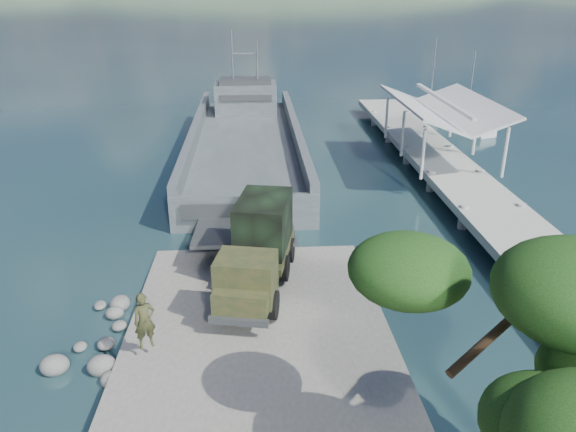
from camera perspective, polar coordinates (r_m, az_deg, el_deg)
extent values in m
plane|color=#1B3841|center=(21.84, -2.96, -12.82)|extent=(1400.00, 1400.00, 0.00)
cube|color=slate|center=(20.88, -2.93, -13.86)|extent=(10.00, 18.00, 0.50)
cube|color=#A7A89E|center=(39.81, 15.71, 4.86)|extent=(4.00, 44.00, 0.50)
cube|color=#3F474B|center=(43.51, -4.26, 6.35)|extent=(8.19, 27.17, 2.26)
cube|color=#3F474B|center=(43.27, -9.42, 8.32)|extent=(0.59, 27.15, 1.18)
cube|color=#3F474B|center=(43.18, 0.78, 8.59)|extent=(0.59, 27.15, 1.18)
cube|color=#3F474B|center=(30.61, -4.38, 0.08)|extent=(8.15, 0.38, 2.35)
cube|color=#3F474B|center=(51.72, -4.31, 11.84)|extent=(5.44, 3.63, 2.72)
cube|color=#2D3133|center=(51.45, -4.36, 13.53)|extent=(4.53, 2.90, 0.36)
cylinder|color=#939699|center=(51.18, -5.69, 15.79)|extent=(0.14, 0.14, 4.53)
cylinder|color=#939699|center=(51.21, -3.15, 15.36)|extent=(0.14, 0.14, 3.62)
cylinder|color=black|center=(22.43, -6.84, -8.59)|extent=(0.63, 1.22, 1.16)
cylinder|color=black|center=(22.05, -1.59, -9.03)|extent=(0.63, 1.22, 1.16)
cylinder|color=black|center=(25.00, -5.13, -5.00)|extent=(0.63, 1.22, 1.16)
cylinder|color=black|center=(24.65, -0.43, -5.32)|extent=(0.63, 1.22, 1.16)
cylinder|color=black|center=(26.56, -4.28, -3.21)|extent=(0.63, 1.22, 1.16)
cylinder|color=black|center=(26.23, 0.13, -3.49)|extent=(0.63, 1.22, 1.16)
cube|color=black|center=(24.28, -3.03, -5.47)|extent=(3.29, 7.06, 0.22)
cube|color=#23321C|center=(21.75, -4.27, -6.28)|extent=(2.55, 2.20, 1.79)
cube|color=#23321C|center=(21.07, -4.84, -8.75)|extent=(2.18, 1.20, 0.90)
cube|color=#23321C|center=(25.23, -2.52, -3.51)|extent=(3.02, 4.48, 0.31)
cube|color=black|center=(24.84, -2.50, -0.64)|extent=(2.78, 3.76, 2.24)
cube|color=#2D3133|center=(20.99, -5.06, -10.63)|extent=(2.24, 0.67, 0.27)
imported|color=#23321C|center=(20.41, -14.26, -11.20)|extent=(0.89, 0.77, 2.07)
cube|color=silver|center=(54.40, 17.63, 8.56)|extent=(3.71, 6.19, 0.97)
cube|color=silver|center=(53.47, 18.47, 8.94)|extent=(2.03, 2.15, 0.65)
cylinder|color=#939699|center=(53.70, 18.08, 12.19)|extent=(0.11, 0.11, 6.50)
cube|color=silver|center=(61.02, 14.18, 10.42)|extent=(3.09, 6.54, 1.03)
cube|color=silver|center=(59.77, 14.34, 10.83)|extent=(1.94, 2.12, 0.69)
cylinder|color=#939699|center=(60.37, 14.53, 13.86)|extent=(0.11, 0.11, 6.87)
ellipsoid|color=black|center=(14.44, 12.15, -5.35)|extent=(3.01, 3.01, 1.72)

